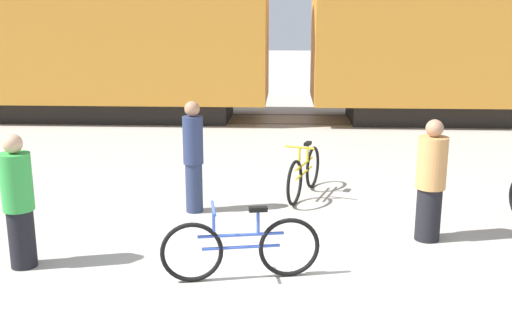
# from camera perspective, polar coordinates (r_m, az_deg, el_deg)

# --- Properties ---
(ground_plane) EXTENTS (80.00, 80.00, 0.00)m
(ground_plane) POSITION_cam_1_polar(r_m,az_deg,el_deg) (6.52, 3.53, -12.21)
(ground_plane) COLOR #A8A399
(freight_train) EXTENTS (54.87, 2.87, 5.15)m
(freight_train) POSITION_cam_1_polar(r_m,az_deg,el_deg) (16.19, 3.31, 13.35)
(freight_train) COLOR black
(freight_train) RESTS_ON ground_plane
(rail_near) EXTENTS (66.87, 0.07, 0.01)m
(rail_near) POSITION_cam_1_polar(r_m,az_deg,el_deg) (15.73, 3.18, 3.46)
(rail_near) COLOR #4C4238
(rail_near) RESTS_ON ground_plane
(rail_far) EXTENTS (66.87, 0.07, 0.01)m
(rail_far) POSITION_cam_1_polar(r_m,az_deg,el_deg) (17.15, 3.17, 4.33)
(rail_far) COLOR #4C4238
(rail_far) RESTS_ON ground_plane
(bicycle_yellow) EXTENTS (0.60, 1.63, 0.87)m
(bicycle_yellow) POSITION_cam_1_polar(r_m,az_deg,el_deg) (9.54, 4.60, -1.28)
(bicycle_yellow) COLOR black
(bicycle_yellow) RESTS_ON ground_plane
(bicycle_blue) EXTENTS (1.74, 0.47, 0.85)m
(bicycle_blue) POSITION_cam_1_polar(r_m,az_deg,el_deg) (6.60, -1.44, -8.39)
(bicycle_blue) COLOR black
(bicycle_blue) RESTS_ON ground_plane
(person_in_navy) EXTENTS (0.29, 0.29, 1.64)m
(person_in_navy) POSITION_cam_1_polar(r_m,az_deg,el_deg) (8.70, -5.99, 0.36)
(person_in_navy) COLOR #283351
(person_in_navy) RESTS_ON ground_plane
(person_in_green) EXTENTS (0.35, 0.35, 1.57)m
(person_in_green) POSITION_cam_1_polar(r_m,az_deg,el_deg) (7.29, -21.69, -3.75)
(person_in_green) COLOR black
(person_in_green) RESTS_ON ground_plane
(person_in_tan) EXTENTS (0.37, 0.37, 1.58)m
(person_in_tan) POSITION_cam_1_polar(r_m,az_deg,el_deg) (7.89, 16.30, -1.99)
(person_in_tan) COLOR black
(person_in_tan) RESTS_ON ground_plane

